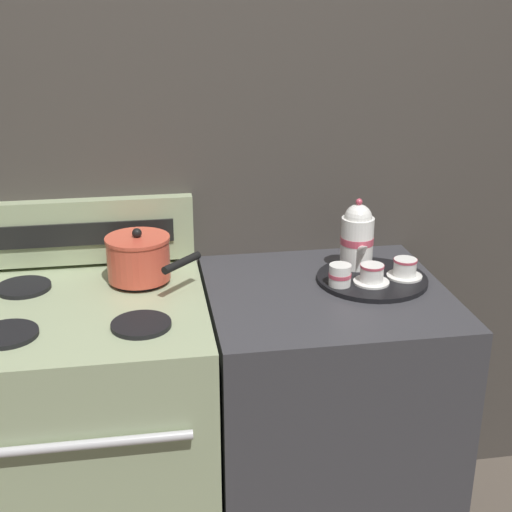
{
  "coord_description": "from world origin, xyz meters",
  "views": [
    {
      "loc": [
        -0.15,
        -1.8,
        1.72
      ],
      "look_at": [
        0.15,
        0.1,
        0.99
      ],
      "focal_mm": 50.0,
      "sensor_mm": 36.0,
      "label": 1
    }
  ],
  "objects_px": {
    "teacup_left": "(372,274)",
    "serving_tray": "(372,279)",
    "saucepan": "(139,258)",
    "teacup_right": "(405,268)",
    "stove": "(93,448)",
    "teapot": "(357,236)",
    "creamer_jug": "(340,275)"
  },
  "relations": [
    {
      "from": "stove",
      "to": "teacup_right",
      "type": "distance_m",
      "value": 1.05
    },
    {
      "from": "teacup_left",
      "to": "creamer_jug",
      "type": "bearing_deg",
      "value": 177.86
    },
    {
      "from": "teacup_right",
      "to": "creamer_jug",
      "type": "xyz_separation_m",
      "value": [
        -0.2,
        -0.03,
        0.0
      ]
    },
    {
      "from": "stove",
      "to": "serving_tray",
      "type": "distance_m",
      "value": 0.95
    },
    {
      "from": "stove",
      "to": "teacup_right",
      "type": "relative_size",
      "value": 8.92
    },
    {
      "from": "stove",
      "to": "creamer_jug",
      "type": "height_order",
      "value": "creamer_jug"
    },
    {
      "from": "stove",
      "to": "saucepan",
      "type": "relative_size",
      "value": 3.43
    },
    {
      "from": "teapot",
      "to": "teacup_right",
      "type": "relative_size",
      "value": 2.06
    },
    {
      "from": "serving_tray",
      "to": "teacup_right",
      "type": "height_order",
      "value": "teacup_right"
    },
    {
      "from": "stove",
      "to": "teacup_left",
      "type": "distance_m",
      "value": 0.95
    },
    {
      "from": "creamer_jug",
      "to": "serving_tray",
      "type": "bearing_deg",
      "value": 20.5
    },
    {
      "from": "stove",
      "to": "teacup_left",
      "type": "height_order",
      "value": "teacup_left"
    },
    {
      "from": "serving_tray",
      "to": "teacup_left",
      "type": "distance_m",
      "value": 0.06
    },
    {
      "from": "stove",
      "to": "teapot",
      "type": "xyz_separation_m",
      "value": [
        0.81,
        0.13,
        0.56
      ]
    },
    {
      "from": "teacup_left",
      "to": "serving_tray",
      "type": "bearing_deg",
      "value": 69.77
    },
    {
      "from": "saucepan",
      "to": "teapot",
      "type": "bearing_deg",
      "value": -1.4
    },
    {
      "from": "saucepan",
      "to": "teacup_right",
      "type": "height_order",
      "value": "saucepan"
    },
    {
      "from": "teacup_left",
      "to": "creamer_jug",
      "type": "distance_m",
      "value": 0.09
    },
    {
      "from": "serving_tray",
      "to": "creamer_jug",
      "type": "distance_m",
      "value": 0.12
    },
    {
      "from": "teapot",
      "to": "teacup_left",
      "type": "bearing_deg",
      "value": -87.09
    },
    {
      "from": "serving_tray",
      "to": "teapot",
      "type": "bearing_deg",
      "value": 104.95
    },
    {
      "from": "saucepan",
      "to": "teacup_right",
      "type": "bearing_deg",
      "value": -8.85
    },
    {
      "from": "teapot",
      "to": "teacup_left",
      "type": "distance_m",
      "value": 0.15
    },
    {
      "from": "stove",
      "to": "teacup_right",
      "type": "height_order",
      "value": "teacup_right"
    },
    {
      "from": "saucepan",
      "to": "serving_tray",
      "type": "bearing_deg",
      "value": -8.71
    },
    {
      "from": "stove",
      "to": "teapot",
      "type": "bearing_deg",
      "value": 9.1
    },
    {
      "from": "teacup_left",
      "to": "creamer_jug",
      "type": "relative_size",
      "value": 1.59
    },
    {
      "from": "serving_tray",
      "to": "teacup_right",
      "type": "bearing_deg",
      "value": -9.84
    },
    {
      "from": "serving_tray",
      "to": "teacup_left",
      "type": "relative_size",
      "value": 3.12
    },
    {
      "from": "saucepan",
      "to": "creamer_jug",
      "type": "height_order",
      "value": "saucepan"
    },
    {
      "from": "teacup_left",
      "to": "creamer_jug",
      "type": "xyz_separation_m",
      "value": [
        -0.09,
        0.0,
        0.0
      ]
    },
    {
      "from": "teacup_right",
      "to": "creamer_jug",
      "type": "bearing_deg",
      "value": -172.94
    }
  ]
}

